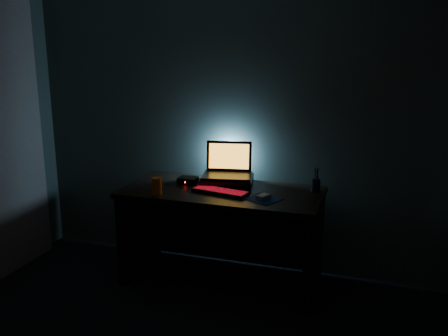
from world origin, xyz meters
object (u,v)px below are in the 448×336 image
keyboard (220,191)px  mouse (263,197)px  laptop (228,168)px  router (188,180)px  pen_cup (316,186)px  juice_glass (157,186)px

keyboard → mouse: mouse is taller
laptop → router: (-0.29, -0.12, -0.10)m
pen_cup → juice_glass: (-1.10, -0.42, 0.02)m
pen_cup → juice_glass: bearing=-158.9°
keyboard → juice_glass: bearing=-147.8°
mouse → pen_cup: 0.45m
juice_glass → laptop: bearing=48.6°
mouse → juice_glass: juice_glass is taller
router → juice_glass: bearing=-108.0°
laptop → juice_glass: (-0.40, -0.46, -0.06)m
laptop → mouse: 0.51m
mouse → juice_glass: bearing=-147.1°
router → pen_cup: bearing=4.4°
mouse → router: (-0.66, 0.22, 0.01)m
keyboard → pen_cup: size_ratio=4.85×
keyboard → router: router is taller
juice_glass → keyboard: bearing=20.9°
mouse → keyboard: bearing=-163.8°
pen_cup → laptop: bearing=177.4°
laptop → keyboard: bearing=-94.2°
laptop → pen_cup: (0.70, -0.03, -0.07)m
mouse → router: 0.70m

